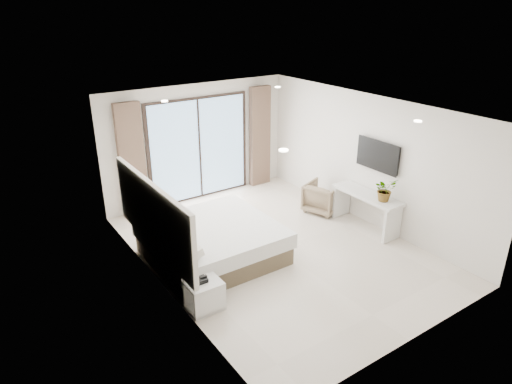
# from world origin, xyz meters

# --- Properties ---
(ground) EXTENTS (6.20, 6.20, 0.00)m
(ground) POSITION_xyz_m (0.00, 0.00, 0.00)
(ground) COLOR beige
(ground) RESTS_ON ground
(room_shell) EXTENTS (4.62, 6.22, 2.72)m
(room_shell) POSITION_xyz_m (-0.20, 0.79, 1.58)
(room_shell) COLOR silver
(room_shell) RESTS_ON ground
(bed) EXTENTS (2.24, 2.14, 0.77)m
(bed) POSITION_xyz_m (-1.19, 0.41, 0.33)
(bed) COLOR brown
(bed) RESTS_ON ground
(nightstand) EXTENTS (0.53, 0.43, 0.47)m
(nightstand) POSITION_xyz_m (-2.02, -0.85, 0.24)
(nightstand) COLOR silver
(nightstand) RESTS_ON ground
(phone) EXTENTS (0.20, 0.15, 0.07)m
(phone) POSITION_xyz_m (-2.06, -0.82, 0.51)
(phone) COLOR black
(phone) RESTS_ON nightstand
(console_desk) EXTENTS (0.49, 1.56, 0.77)m
(console_desk) POSITION_xyz_m (2.04, -0.31, 0.56)
(console_desk) COLOR silver
(console_desk) RESTS_ON ground
(plant) EXTENTS (0.51, 0.55, 0.36)m
(plant) POSITION_xyz_m (2.04, -0.74, 0.95)
(plant) COLOR #33662D
(plant) RESTS_ON console_desk
(armchair) EXTENTS (0.87, 0.90, 0.73)m
(armchair) POSITION_xyz_m (1.85, 0.79, 0.36)
(armchair) COLOR #948361
(armchair) RESTS_ON ground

